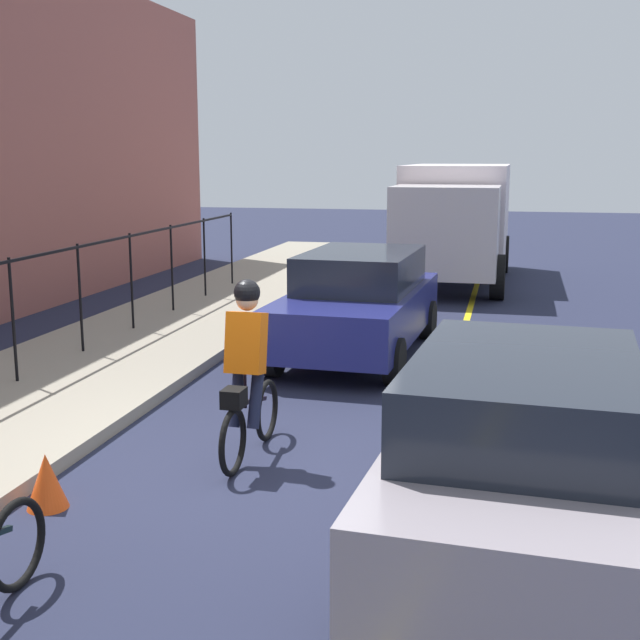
{
  "coord_description": "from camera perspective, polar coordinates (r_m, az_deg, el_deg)",
  "views": [
    {
      "loc": [
        -7.52,
        -2.33,
        3.0
      ],
      "look_at": [
        2.48,
        -0.07,
        1.0
      ],
      "focal_mm": 47.32,
      "sensor_mm": 36.0,
      "label": 1
    }
  ],
  "objects": [
    {
      "name": "parked_sedan_rear",
      "position": [
        12.78,
        2.64,
        1.23
      ],
      "size": [
        4.48,
        2.1,
        1.58
      ],
      "rotation": [
        0.0,
        0.0,
        3.09
      ],
      "color": "navy",
      "rests_on": "ground"
    },
    {
      "name": "cyclist_lead",
      "position": [
        8.36,
        -4.94,
        -3.48
      ],
      "size": [
        1.71,
        0.37,
        1.83
      ],
      "rotation": [
        0.0,
        0.0,
        -0.03
      ],
      "color": "black",
      "rests_on": "ground"
    },
    {
      "name": "box_truck_background",
      "position": [
        20.66,
        9.12,
        6.89
      ],
      "size": [
        6.74,
        2.6,
        2.78
      ],
      "rotation": [
        0.0,
        0.0,
        3.13
      ],
      "color": "silver",
      "rests_on": "ground"
    },
    {
      "name": "traffic_cone_far",
      "position": [
        7.77,
        -18.01,
        -10.31
      ],
      "size": [
        0.36,
        0.36,
        0.49
      ],
      "primitive_type": "cone",
      "color": "#FB5217",
      "rests_on": "ground"
    },
    {
      "name": "patrol_sedan",
      "position": [
        6.61,
        13.58,
        -8.5
      ],
      "size": [
        4.52,
        2.17,
        1.58
      ],
      "rotation": [
        0.0,
        0.0,
        -0.07
      ],
      "color": "gray",
      "rests_on": "ground"
    },
    {
      "name": "lane_line_centre",
      "position": [
        8.13,
        6.82,
        -10.68
      ],
      "size": [
        36.0,
        0.12,
        0.01
      ],
      "primitive_type": "cube",
      "color": "yellow",
      "rests_on": "ground"
    },
    {
      "name": "ground_plane",
      "position": [
        8.42,
        -4.23,
        -9.86
      ],
      "size": [
        80.0,
        80.0,
        0.0
      ],
      "primitive_type": "plane",
      "color": "#21253C"
    }
  ]
}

